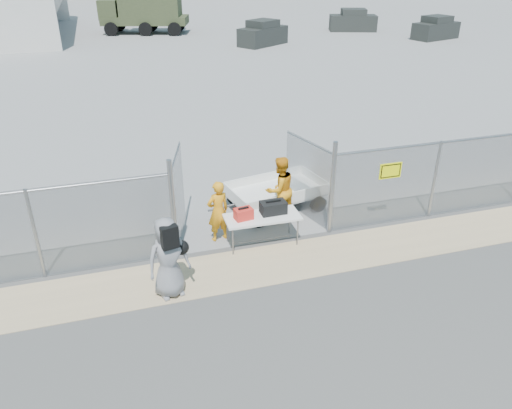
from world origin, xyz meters
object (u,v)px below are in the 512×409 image
object	(u,v)px
folding_table	(262,230)
security_worker_left	(218,211)
security_worker_right	(280,189)
utility_trailer	(276,195)
visitor	(168,258)

from	to	relation	value
folding_table	security_worker_left	world-z (taller)	security_worker_left
security_worker_right	utility_trailer	xyz separation A→B (m)	(0.13, 0.67, -0.49)
folding_table	security_worker_right	size ratio (longest dim) A/B	1.02
folding_table	security_worker_left	size ratio (longest dim) A/B	1.14
security_worker_left	security_worker_right	world-z (taller)	security_worker_right
folding_table	visitor	distance (m)	2.89
security_worker_left	visitor	xyz separation A→B (m)	(-1.49, -1.89, 0.10)
visitor	utility_trailer	bearing A→B (deg)	29.36
security_worker_left	security_worker_right	distance (m)	1.91
security_worker_left	utility_trailer	distance (m)	2.34
folding_table	security_worker_right	world-z (taller)	security_worker_right
folding_table	utility_trailer	bearing A→B (deg)	62.26
visitor	security_worker_right	bearing A→B (deg)	23.75
security_worker_left	utility_trailer	xyz separation A→B (m)	(1.95, 1.24, -0.39)
visitor	utility_trailer	size ratio (longest dim) A/B	0.53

